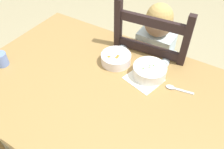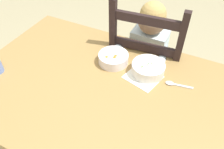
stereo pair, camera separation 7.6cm
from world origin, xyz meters
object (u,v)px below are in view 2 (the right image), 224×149
object	(u,v)px
bowl_of_carrots	(113,58)
spoon	(174,84)
child_figure	(147,51)
bowl_of_peas	(148,68)
dining_chair	(145,69)
dining_table	(100,100)

from	to	relation	value
bowl_of_carrots	spoon	world-z (taller)	bowl_of_carrots
child_figure	bowl_of_carrots	bearing A→B (deg)	-108.72
bowl_of_carrots	bowl_of_peas	bearing A→B (deg)	0.01
child_figure	bowl_of_peas	bearing A→B (deg)	-71.29
bowl_of_peas	child_figure	bearing A→B (deg)	108.71
child_figure	bowl_of_carrots	distance (m)	0.33
dining_chair	spoon	world-z (taller)	dining_chair
child_figure	bowl_of_peas	size ratio (longest dim) A/B	5.61
dining_chair	bowl_of_peas	world-z (taller)	dining_chair
child_figure	bowl_of_peas	xyz separation A→B (m)	(0.10, -0.29, 0.13)
dining_chair	child_figure	bearing A→B (deg)	-152.99
dining_table	bowl_of_peas	xyz separation A→B (m)	(0.18, 0.20, 0.13)
dining_table	dining_chair	xyz separation A→B (m)	(0.08, 0.49, -0.15)
dining_chair	bowl_of_carrots	distance (m)	0.42
child_figure	dining_table	bearing A→B (deg)	-99.04
dining_chair	child_figure	xyz separation A→B (m)	(-0.00, -0.00, 0.16)
dining_chair	bowl_of_peas	size ratio (longest dim) A/B	5.96
dining_chair	bowl_of_carrots	size ratio (longest dim) A/B	6.24
bowl_of_carrots	dining_chair	bearing A→B (deg)	70.59
bowl_of_carrots	child_figure	bearing A→B (deg)	71.28
dining_table	child_figure	bearing A→B (deg)	80.96
child_figure	dining_chair	bearing A→B (deg)	27.01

